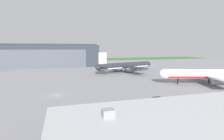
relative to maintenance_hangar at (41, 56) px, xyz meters
name	(u,v)px	position (x,y,z in m)	size (l,w,h in m)	color
ground_plane	(56,95)	(13.52, -98.68, -9.24)	(440.00, 440.00, 0.00)	gray
grass_field_strip	(59,60)	(13.52, 81.09, -9.20)	(440.00, 56.00, 0.08)	#3A7130
maintenance_hangar	(41,56)	(0.00, 0.00, 0.00)	(94.73, 28.49, 19.40)	#2D333D
airliner_near_left	(208,74)	(77.48, -99.00, -4.78)	(41.03, 33.77, 14.12)	silver
airliner_far_right	(125,66)	(56.21, -52.62, -4.87)	(42.81, 37.02, 13.24)	#282B33
baggage_tug	(159,101)	(41.48, -118.48, -7.98)	(2.94, 3.93, 2.20)	#28282D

